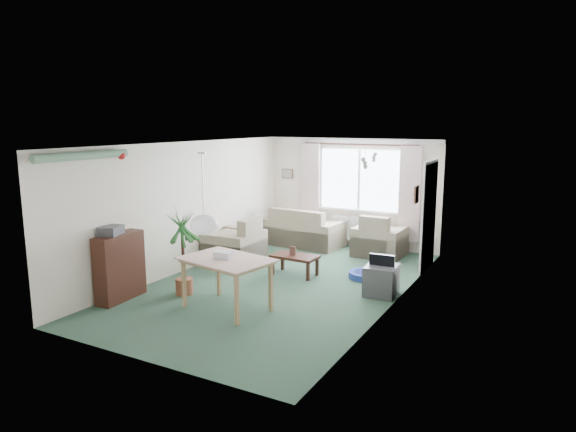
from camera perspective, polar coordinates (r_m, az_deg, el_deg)
The scene contains 25 objects.
ground at distance 8.90m, azimuth -0.93°, elevation -7.61°, with size 6.50×6.50×0.00m, color #2D4B39.
window at distance 11.38m, azimuth 7.96°, elevation 4.01°, with size 1.80×0.03×1.30m, color white.
curtain_rod at distance 11.25m, azimuth 7.91°, elevation 7.88°, with size 2.60×0.03×0.03m, color black.
curtain_left at distance 11.77m, azimuth 2.50°, elevation 3.19°, with size 0.45×0.08×2.00m, color beige.
curtain_right at distance 10.97m, azimuth 13.38°, elevation 2.38°, with size 0.45×0.08×2.00m, color beige.
radiator at distance 11.52m, azimuth 7.75°, elevation -1.45°, with size 1.20×0.10×0.55m, color white.
doorway at distance 9.97m, azimuth 15.42°, elevation -0.09°, with size 0.03×0.95×2.00m, color black.
pendant_lamp at distance 6.56m, azimuth -9.33°, elevation -0.96°, with size 0.36×0.36×0.36m, color white.
tinsel_garland at distance 7.93m, azimuth -21.81°, elevation 6.24°, with size 1.60×1.60×0.12m, color #196626.
bauble_cluster_a at distance 8.76m, azimuth 9.45°, elevation 6.79°, with size 0.20×0.20×0.20m, color silver.
bauble_cluster_b at distance 7.53m, azimuth 8.61°, elevation 6.22°, with size 0.20×0.20×0.20m, color silver.
wall_picture_back at distance 12.12m, azimuth -0.05°, elevation 4.74°, with size 0.28×0.03×0.22m, color brown.
wall_picture_right at distance 8.92m, azimuth 14.09°, elevation 2.35°, with size 0.03×0.24×0.30m, color brown.
sofa at distance 11.55m, azimuth 1.84°, elevation -1.18°, with size 1.71×0.91×0.86m, color #B3AE87.
armchair_corner at distance 10.86m, azimuth 10.22°, elevation -2.04°, with size 0.98×0.93×0.88m, color beige.
armchair_left at distance 10.22m, azimuth -6.00°, elevation -2.64°, with size 1.01×0.96×0.90m, color beige.
coffee_table at distance 9.38m, azimuth 0.76°, elevation -5.47°, with size 0.83×0.46×0.37m, color black.
photo_frame at distance 9.32m, azimuth 0.52°, elevation -3.88°, with size 0.12×0.02×0.16m, color brown.
bookshelf at distance 8.47m, azimuth -18.19°, elevation -5.39°, with size 0.29×0.86×1.05m, color black.
hifi_box at distance 8.29m, azimuth -19.08°, elevation -1.53°, with size 0.28×0.35×0.14m, color #3A383E.
houseplant at distance 8.40m, azimuth -11.59°, elevation -3.98°, with size 0.60×0.60×1.39m, color #1D5625.
dining_table at distance 7.73m, azimuth -6.80°, elevation -7.57°, with size 1.21×0.81×0.76m, color #AF785F.
gift_box at distance 7.64m, azimuth -7.17°, elevation -4.38°, with size 0.25×0.18×0.12m, color white.
tv_cube at distance 8.45m, azimuth 10.33°, elevation -7.04°, with size 0.49×0.54×0.49m, color #3C3D42.
pet_bed at distance 9.33m, azimuth 8.53°, elevation -6.49°, with size 0.57×0.57×0.11m, color navy.
Camera 1 is at (4.15, -7.37, 2.77)m, focal length 32.00 mm.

